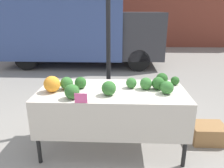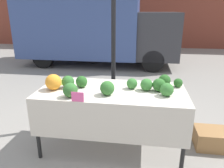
{
  "view_description": "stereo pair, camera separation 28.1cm",
  "coord_description": "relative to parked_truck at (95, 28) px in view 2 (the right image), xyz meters",
  "views": [
    {
      "loc": [
        0.11,
        -2.66,
        1.84
      ],
      "look_at": [
        0.0,
        0.0,
        0.93
      ],
      "focal_mm": 35.0,
      "sensor_mm": 36.0,
      "label": 1
    },
    {
      "loc": [
        0.39,
        -2.63,
        1.84
      ],
      "look_at": [
        0.0,
        0.0,
        0.93
      ],
      "focal_mm": 35.0,
      "sensor_mm": 36.0,
      "label": 2
    }
  ],
  "objects": [
    {
      "name": "ground_plane",
      "position": [
        1.34,
        -4.99,
        -1.25
      ],
      "size": [
        40.0,
        40.0,
        0.0
      ],
      "primitive_type": "plane",
      "color": "gray"
    },
    {
      "name": "tent_pole",
      "position": [
        1.25,
        -4.24,
        -0.0
      ],
      "size": [
        0.07,
        0.07,
        2.5
      ],
      "color": "black",
      "rests_on": "ground_plane"
    },
    {
      "name": "parked_truck",
      "position": [
        0.0,
        0.0,
        0.0
      ],
      "size": [
        5.25,
        2.23,
        2.33
      ],
      "color": "#384C84",
      "rests_on": "ground_plane"
    },
    {
      "name": "market_table",
      "position": [
        1.34,
        -5.05,
        -0.5
      ],
      "size": [
        1.91,
        0.9,
        0.85
      ],
      "color": "beige",
      "rests_on": "ground_plane"
    },
    {
      "name": "orange_cauliflower",
      "position": [
        0.59,
        -5.09,
        -0.3
      ],
      "size": [
        0.21,
        0.21,
        0.21
      ],
      "color": "orange",
      "rests_on": "market_table"
    },
    {
      "name": "romanesco_head",
      "position": [
        0.57,
        -4.86,
        -0.34
      ],
      "size": [
        0.15,
        0.15,
        0.12
      ],
      "color": "#93B238",
      "rests_on": "market_table"
    },
    {
      "name": "broccoli_head_0",
      "position": [
        1.31,
        -5.17,
        -0.31
      ],
      "size": [
        0.18,
        0.18,
        0.18
      ],
      "color": "#336B2D",
      "rests_on": "market_table"
    },
    {
      "name": "broccoli_head_1",
      "position": [
        1.94,
        -4.95,
        -0.32
      ],
      "size": [
        0.17,
        0.17,
        0.17
      ],
      "color": "#2D6628",
      "rests_on": "market_table"
    },
    {
      "name": "broccoli_head_2",
      "position": [
        2.2,
        -4.75,
        -0.34
      ],
      "size": [
        0.12,
        0.12,
        0.12
      ],
      "color": "#285B23",
      "rests_on": "market_table"
    },
    {
      "name": "broccoli_head_3",
      "position": [
        0.92,
        -4.94,
        -0.32
      ],
      "size": [
        0.16,
        0.16,
        0.16
      ],
      "color": "#285B23",
      "rests_on": "market_table"
    },
    {
      "name": "broccoli_head_4",
      "position": [
        0.89,
        -5.3,
        -0.31
      ],
      "size": [
        0.18,
        0.18,
        0.18
      ],
      "color": "#336B2D",
      "rests_on": "market_table"
    },
    {
      "name": "broccoli_head_5",
      "position": [
        2.02,
        -5.1,
        -0.32
      ],
      "size": [
        0.16,
        0.16,
        0.16
      ],
      "color": "#387533",
      "rests_on": "market_table"
    },
    {
      "name": "broccoli_head_6",
      "position": [
        1.78,
        -4.95,
        -0.32
      ],
      "size": [
        0.16,
        0.16,
        0.16
      ],
      "color": "#387533",
      "rests_on": "market_table"
    },
    {
      "name": "broccoli_head_7",
      "position": [
        2.02,
        -4.74,
        -0.32
      ],
      "size": [
        0.16,
        0.16,
        0.16
      ],
      "color": "#285B23",
      "rests_on": "market_table"
    },
    {
      "name": "broccoli_head_8",
      "position": [
        0.75,
        -4.99,
        -0.32
      ],
      "size": [
        0.17,
        0.17,
        0.17
      ],
      "color": "#336B2D",
      "rests_on": "market_table"
    },
    {
      "name": "broccoli_head_9",
      "position": [
        1.59,
        -4.9,
        -0.33
      ],
      "size": [
        0.14,
        0.14,
        0.14
      ],
      "color": "#387533",
      "rests_on": "market_table"
    },
    {
      "name": "price_sign",
      "position": [
        1.01,
        -5.42,
        -0.34
      ],
      "size": [
        0.14,
        0.01,
        0.11
      ],
      "color": "#F45B9E",
      "rests_on": "market_table"
    },
    {
      "name": "produce_crate",
      "position": [
        2.73,
        -4.8,
        -1.12
      ],
      "size": [
        0.47,
        0.37,
        0.26
      ],
      "color": "#9E7042",
      "rests_on": "ground_plane"
    }
  ]
}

